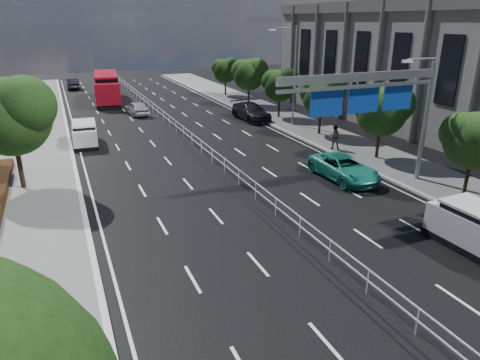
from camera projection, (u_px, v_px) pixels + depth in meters
ground at (397, 320)px, 14.34m from camera, size 160.00×160.00×0.00m
median_fence at (194, 141)px, 33.53m from camera, size 0.05×85.00×1.02m
toilet_sign at (19, 338)px, 9.27m from camera, size 1.62×0.18×4.34m
overhead_gantry at (376, 94)px, 23.51m from camera, size 10.24×0.38×7.45m
streetlight_far at (292, 70)px, 38.77m from camera, size 2.78×2.40×9.00m
civic_hall at (437, 56)px, 39.82m from camera, size 14.40×36.00×14.35m
near_tree_back at (11, 112)px, 23.80m from camera, size 4.84×4.51×6.69m
far_tree_c at (476, 138)px, 23.29m from camera, size 3.52×3.28×4.94m
far_tree_d at (383, 108)px, 29.65m from camera, size 3.85×3.59×5.34m
far_tree_e at (322, 94)px, 36.16m from camera, size 3.63×3.38×5.13m
far_tree_f at (280, 84)px, 42.64m from camera, size 3.52×3.28×5.02m
far_tree_g at (249, 73)px, 49.00m from camera, size 3.96×3.69×5.45m
far_tree_h at (226, 69)px, 55.58m from camera, size 3.41×3.18×4.91m
white_minivan at (85, 134)px, 34.18m from camera, size 2.10×4.35×1.84m
red_bus at (107, 87)px, 52.12m from camera, size 3.93×11.77×3.45m
near_car_silver at (137, 108)px, 45.14m from camera, size 2.18×4.39×1.44m
near_car_dark at (73, 84)px, 62.22m from camera, size 1.67×4.61×1.51m
parked_car_teal at (344, 168)px, 26.81m from camera, size 2.51×5.32×1.47m
parked_car_dark at (251, 111)px, 42.94m from camera, size 2.55×5.76×1.64m
pedestrian_b at (334, 137)px, 32.60m from camera, size 1.12×1.04×1.84m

